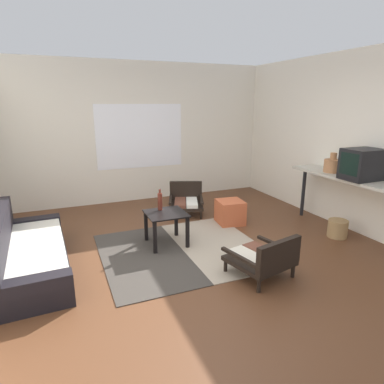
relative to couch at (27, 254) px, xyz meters
The scene contains 14 objects.
ground_plane 2.10m from the couch, 16.45° to the right, with size 7.80×7.80×0.00m, color #56331E.
far_wall_with_window 3.38m from the couch, 50.89° to the left, with size 5.60×0.13×2.70m.
side_wall_right 4.81m from the couch, ahead, with size 0.12×6.60×2.70m, color silver.
area_rug 1.91m from the couch, ahead, with size 2.12×1.92×0.01m.
couch is the anchor object (origin of this frame).
coffee_table 1.76m from the couch, ahead, with size 0.54×0.53×0.47m.
armchair_by_window 2.81m from the couch, 26.54° to the left, with size 0.77×0.78×0.54m.
armchair_striped_foreground 2.77m from the couch, 25.78° to the right, with size 0.76×0.74×0.52m.
ottoman_orange 3.03m from the couch, ahead, with size 0.41×0.41×0.39m, color #BC5633.
console_shelf 4.44m from the couch, ahead, with size 0.47×1.86×0.89m.
crt_television 4.52m from the couch, 10.11° to the right, with size 0.53×0.39×0.43m.
clay_vase 4.44m from the couch, ahead, with size 0.26×0.26×0.30m.
glass_bottle 1.78m from the couch, ahead, with size 0.07×0.07×0.30m.
wicker_basket 4.24m from the couch, ahead, with size 0.28×0.28×0.26m, color #9E7A4C.
Camera 1 is at (-1.57, -3.44, 1.94)m, focal length 30.80 mm.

